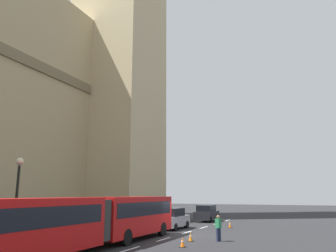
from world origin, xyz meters
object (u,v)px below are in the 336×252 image
Objects in this scene: traffic_cone_west at (183,242)px; pedestrian_near_cones at (218,227)px; traffic_cone_east at (230,225)px; articulated_bus at (91,218)px; sedan_trailing at (207,213)px; traffic_cone_middle at (191,237)px; street_lamp at (17,195)px; sedan_lead at (172,219)px.

pedestrian_near_cones is (3.26, -1.31, 0.63)m from traffic_cone_west.
pedestrian_near_cones is at bearing -171.17° from traffic_cone_east.
sedan_trailing is (21.68, -0.22, -0.83)m from articulated_bus.
traffic_cone_west is at bearing -179.39° from traffic_cone_east.
articulated_bus is 30.64× the size of traffic_cone_middle.
articulated_bus is at bearing -73.68° from street_lamp.
traffic_cone_east is 0.34× the size of pedestrian_near_cones.
street_lamp reaches higher than sedan_lead.
sedan_trailing is 23.58m from street_lamp.
street_lamp is at bearing 168.38° from sedan_trailing.
sedan_lead is 8.43m from pedestrian_near_cones.
pedestrian_near_cones is at bearing -42.62° from articulated_bus.
sedan_trailing is at bearing 13.33° from traffic_cone_middle.
traffic_cone_middle is at bearing -36.00° from articulated_bus.
articulated_bus is 4.04× the size of sedan_trailing.
traffic_cone_east is (10.04, -0.29, 0.00)m from traffic_cone_middle.
articulated_bus is at bearing 124.06° from traffic_cone_west.
sedan_trailing is at bearing 34.05° from traffic_cone_east.
traffic_cone_east is 9.46m from pedestrian_near_cones.
sedan_trailing is at bearing -2.13° from sedan_lead.
pedestrian_near_cones reaches higher than traffic_cone_west.
sedan_lead is at bearing 31.77° from traffic_cone_middle.
sedan_trailing is 16.57m from traffic_cone_middle.
traffic_cone_middle is (5.56, -4.04, -1.46)m from articulated_bus.
sedan_trailing reaches higher than traffic_cone_west.
street_lamp reaches higher than sedan_trailing.
articulated_bus is 4.04× the size of sedan_lead.
sedan_trailing is at bearing 19.83° from pedestrian_near_cones.
traffic_cone_middle and traffic_cone_east have the same top height.
street_lamp is (-4.34, 8.97, 2.77)m from traffic_cone_west.
street_lamp is (-6.88, 8.55, 2.77)m from traffic_cone_middle.
traffic_cone_middle is at bearing 112.40° from pedestrian_near_cones.
traffic_cone_middle is at bearing -51.16° from street_lamp.
traffic_cone_east is at bearing -145.95° from sedan_trailing.
street_lamp is at bearing 162.16° from sedan_lead.
sedan_lead is 1.00× the size of sedan_trailing.
traffic_cone_middle is 10.04m from traffic_cone_east.
traffic_cone_west is 0.11× the size of street_lamp.
sedan_lead is 14.46m from street_lamp.
articulated_bus is 12.32m from sedan_lead.
street_lamp is 12.97m from pedestrian_near_cones.
pedestrian_near_cones reaches higher than traffic_cone_middle.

